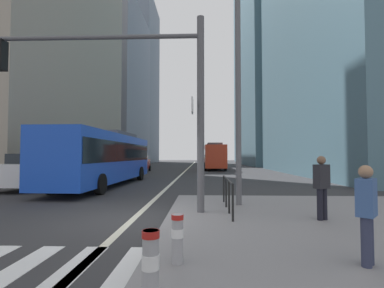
{
  "coord_description": "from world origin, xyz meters",
  "views": [
    {
      "loc": [
        2.01,
        -8.09,
        1.86
      ],
      "look_at": [
        0.85,
        23.92,
        3.15
      ],
      "focal_mm": 26.27,
      "sensor_mm": 36.0,
      "label": 1
    }
  ],
  "objects": [
    {
      "name": "pedestrian_walking",
      "position": [
        4.58,
        -3.57,
        1.0
      ],
      "size": [
        0.43,
        0.44,
        1.56
      ],
      "color": "#2D334C",
      "rests_on": "median_island"
    },
    {
      "name": "traffic_signal_gantry",
      "position": [
        -0.27,
        0.43,
        4.14
      ],
      "size": [
        6.64,
        0.65,
        6.0
      ],
      "color": "#515156",
      "rests_on": "median_island"
    },
    {
      "name": "lane_centre_line",
      "position": [
        0.0,
        30.0,
        0.01
      ],
      "size": [
        0.2,
        80.0,
        0.01
      ],
      "primitive_type": "cube",
      "color": "beige",
      "rests_on": "ground"
    },
    {
      "name": "pedestrian_railing",
      "position": [
        2.8,
        0.78,
        0.84
      ],
      "size": [
        0.06,
        3.08,
        0.98
      ],
      "color": "black",
      "rests_on": "median_island"
    },
    {
      "name": "ground_plane",
      "position": [
        0.0,
        20.0,
        0.0
      ],
      "size": [
        160.0,
        160.0,
        0.0
      ],
      "primitive_type": "plane",
      "color": "#303033"
    },
    {
      "name": "car_oncoming_mid",
      "position": [
        -5.07,
        23.64,
        0.99
      ],
      "size": [
        2.19,
        4.47,
        1.94
      ],
      "color": "maroon",
      "rests_on": "ground"
    },
    {
      "name": "office_tower_right_mid",
      "position": [
        17.0,
        45.28,
        16.93
      ],
      "size": [
        13.82,
        21.27,
        33.85
      ],
      "primitive_type": "cube",
      "color": "slate",
      "rests_on": "ground"
    },
    {
      "name": "city_bus_red_receding",
      "position": [
        3.54,
        29.44,
        1.84
      ],
      "size": [
        2.82,
        11.18,
        3.4
      ],
      "color": "red",
      "rests_on": "ground"
    },
    {
      "name": "office_tower_right_far",
      "position": [
        17.0,
        67.81,
        24.9
      ],
      "size": [
        10.65,
        16.6,
        49.8
      ],
      "primitive_type": "cube",
      "color": "slate",
      "rests_on": "ground"
    },
    {
      "name": "city_bus_blue_oncoming",
      "position": [
        -3.9,
        8.97,
        1.84
      ],
      "size": [
        2.89,
        12.19,
        3.4
      ],
      "color": "blue",
      "rests_on": "ground"
    },
    {
      "name": "car_receding_far",
      "position": [
        2.18,
        47.18,
        0.99
      ],
      "size": [
        2.2,
        4.55,
        1.94
      ],
      "color": "gold",
      "rests_on": "ground"
    },
    {
      "name": "median_island",
      "position": [
        5.5,
        -1.0,
        0.07
      ],
      "size": [
        9.0,
        10.0,
        0.15
      ],
      "primitive_type": "cube",
      "color": "gray",
      "rests_on": "ground"
    },
    {
      "name": "bollard_front",
      "position": [
        1.44,
        -5.0,
        0.64
      ],
      "size": [
        0.2,
        0.2,
        0.89
      ],
      "color": "#99999E",
      "rests_on": "median_island"
    },
    {
      "name": "sedan_white_oncoming",
      "position": [
        -7.34,
        6.95,
        0.99
      ],
      "size": [
        2.11,
        4.33,
        1.94
      ],
      "color": "silver",
      "rests_on": "ground"
    },
    {
      "name": "car_receding_near",
      "position": [
        3.48,
        55.42,
        0.99
      ],
      "size": [
        2.19,
        4.49,
        1.94
      ],
      "color": "silver",
      "rests_on": "ground"
    },
    {
      "name": "pedestrian_waiting",
      "position": [
        5.19,
        -0.46,
        1.09
      ],
      "size": [
        0.45,
        0.38,
        1.69
      ],
      "color": "black",
      "rests_on": "median_island"
    },
    {
      "name": "street_lamp_post",
      "position": [
        3.28,
        1.76,
        5.28
      ],
      "size": [
        5.5,
        0.32,
        8.0
      ],
      "color": "#56565B",
      "rests_on": "median_island"
    },
    {
      "name": "office_tower_left_mid",
      "position": [
        -16.0,
        44.52,
        14.94
      ],
      "size": [
        12.55,
        19.23,
        29.87
      ],
      "primitive_type": "cube",
      "color": "slate",
      "rests_on": "ground"
    },
    {
      "name": "office_tower_left_far",
      "position": [
        -16.0,
        64.35,
        21.01
      ],
      "size": [
        11.16,
        16.2,
        42.02
      ],
      "primitive_type": "cube",
      "color": "slate",
      "rests_on": "ground"
    },
    {
      "name": "bollard_left",
      "position": [
        1.61,
        -3.6,
        0.58
      ],
      "size": [
        0.2,
        0.2,
        0.77
      ],
      "color": "#99999E",
      "rests_on": "median_island"
    }
  ]
}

